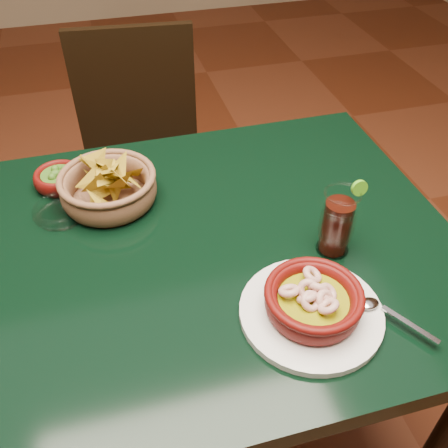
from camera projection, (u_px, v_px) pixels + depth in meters
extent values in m
plane|color=#471C0C|center=(176.00, 437.00, 1.45)|extent=(7.00, 7.00, 0.00)
cube|color=black|center=(151.00, 261.00, 0.96)|extent=(1.20, 0.80, 0.04)
cylinder|color=black|center=(443.00, 445.00, 1.07)|extent=(0.06, 0.06, 0.71)
cylinder|color=black|center=(317.00, 237.00, 1.56)|extent=(0.06, 0.06, 0.71)
cube|color=black|center=(146.00, 185.00, 1.63)|extent=(0.45, 0.45, 0.04)
cylinder|color=black|center=(102.00, 276.00, 1.62)|extent=(0.03, 0.03, 0.44)
cylinder|color=black|center=(208.00, 263.00, 1.67)|extent=(0.03, 0.03, 0.44)
cylinder|color=black|center=(103.00, 208.00, 1.88)|extent=(0.03, 0.03, 0.44)
cylinder|color=black|center=(195.00, 198.00, 1.92)|extent=(0.03, 0.03, 0.44)
cube|color=black|center=(135.00, 93.00, 1.61)|extent=(0.39, 0.07, 0.43)
cylinder|color=silver|center=(311.00, 312.00, 0.83)|extent=(0.24, 0.24, 0.01)
cylinder|color=#470806|center=(312.00, 309.00, 0.83)|extent=(0.14, 0.14, 0.01)
torus|color=#470806|center=(313.00, 301.00, 0.82)|extent=(0.18, 0.18, 0.04)
torus|color=#470806|center=(314.00, 294.00, 0.80)|extent=(0.16, 0.16, 0.01)
cylinder|color=#747407|center=(313.00, 300.00, 0.81)|extent=(0.12, 0.12, 0.01)
torus|color=#D1A494|center=(327.00, 293.00, 0.81)|extent=(0.04, 0.04, 0.04)
torus|color=#D1A494|center=(317.00, 288.00, 0.81)|extent=(0.05, 0.05, 0.04)
torus|color=#D1A494|center=(312.00, 275.00, 0.84)|extent=(0.05, 0.05, 0.03)
torus|color=#D1A494|center=(308.00, 289.00, 0.81)|extent=(0.04, 0.04, 0.04)
torus|color=#D1A494|center=(289.00, 291.00, 0.81)|extent=(0.05, 0.05, 0.03)
torus|color=#D1A494|center=(307.00, 298.00, 0.80)|extent=(0.04, 0.04, 0.03)
torus|color=#D1A494|center=(311.00, 301.00, 0.79)|extent=(0.05, 0.05, 0.04)
torus|color=#D1A494|center=(328.00, 306.00, 0.78)|extent=(0.05, 0.05, 0.04)
torus|color=#D1A494|center=(325.00, 300.00, 0.80)|extent=(0.05, 0.05, 0.04)
cube|color=silver|center=(410.00, 324.00, 0.80)|extent=(0.06, 0.09, 0.00)
ellipsoid|color=silver|center=(368.00, 304.00, 0.83)|extent=(0.04, 0.03, 0.01)
cylinder|color=brown|center=(111.00, 200.00, 1.06)|extent=(0.17, 0.17, 0.01)
torus|color=brown|center=(109.00, 189.00, 1.04)|extent=(0.24, 0.24, 0.06)
torus|color=brown|center=(106.00, 177.00, 1.02)|extent=(0.20, 0.20, 0.01)
cone|color=#A3841B|center=(116.00, 181.00, 1.06)|extent=(0.08, 0.08, 0.05)
cone|color=#A3841B|center=(116.00, 187.00, 1.04)|extent=(0.07, 0.07, 0.10)
cone|color=#A3841B|center=(95.00, 161.00, 1.05)|extent=(0.11, 0.05, 0.09)
cone|color=#A3841B|center=(104.00, 168.00, 1.02)|extent=(0.06, 0.09, 0.10)
cone|color=#A3841B|center=(120.00, 182.00, 1.00)|extent=(0.10, 0.06, 0.09)
cone|color=#A3841B|center=(120.00, 177.00, 0.99)|extent=(0.06, 0.08, 0.09)
cone|color=#A3841B|center=(117.00, 172.00, 1.02)|extent=(0.06, 0.09, 0.07)
cone|color=#A3841B|center=(104.00, 182.00, 1.07)|extent=(0.06, 0.09, 0.09)
cone|color=#A3841B|center=(132.00, 173.00, 1.06)|extent=(0.10, 0.07, 0.08)
cone|color=#A3841B|center=(97.00, 184.00, 1.01)|extent=(0.09, 0.04, 0.09)
cone|color=#A3841B|center=(95.00, 179.00, 1.06)|extent=(0.05, 0.08, 0.07)
cone|color=#A3841B|center=(93.00, 182.00, 1.01)|extent=(0.10, 0.04, 0.09)
cone|color=#A3841B|center=(111.00, 184.00, 1.05)|extent=(0.10, 0.05, 0.09)
cone|color=#A3841B|center=(106.00, 166.00, 1.03)|extent=(0.09, 0.08, 0.07)
cone|color=#A3841B|center=(101.00, 201.00, 1.00)|extent=(0.07, 0.10, 0.08)
cone|color=#A3841B|center=(131.00, 179.00, 1.05)|extent=(0.07, 0.08, 0.06)
cone|color=#A3841B|center=(108.00, 169.00, 1.01)|extent=(0.09, 0.09, 0.05)
cone|color=#A3841B|center=(109.00, 184.00, 1.03)|extent=(0.08, 0.08, 0.05)
cone|color=#A3841B|center=(107.00, 174.00, 1.02)|extent=(0.05, 0.08, 0.09)
cone|color=#A3841B|center=(105.00, 176.00, 1.01)|extent=(0.09, 0.10, 0.06)
cone|color=#A3841B|center=(119.00, 167.00, 1.02)|extent=(0.08, 0.10, 0.06)
cone|color=#A3841B|center=(117.00, 179.00, 1.03)|extent=(0.07, 0.08, 0.10)
cone|color=#A3841B|center=(87.00, 162.00, 1.04)|extent=(0.06, 0.10, 0.09)
cone|color=#A3841B|center=(99.00, 189.00, 1.03)|extent=(0.09, 0.08, 0.06)
cylinder|color=#470806|center=(60.00, 184.00, 1.11)|extent=(0.09, 0.09, 0.01)
torus|color=#470806|center=(59.00, 178.00, 1.09)|extent=(0.13, 0.13, 0.04)
cylinder|color=#244A10|center=(58.00, 176.00, 1.09)|extent=(0.07, 0.07, 0.01)
sphere|color=#244A10|center=(56.00, 174.00, 1.09)|extent=(0.02, 0.02, 0.02)
sphere|color=#244A10|center=(54.00, 174.00, 1.08)|extent=(0.02, 0.02, 0.02)
sphere|color=#244A10|center=(65.00, 169.00, 1.10)|extent=(0.02, 0.02, 0.02)
sphere|color=#244A10|center=(55.00, 169.00, 1.10)|extent=(0.02, 0.02, 0.02)
sphere|color=#244A10|center=(52.00, 177.00, 1.08)|extent=(0.02, 0.02, 0.02)
cylinder|color=white|center=(332.00, 248.00, 0.96)|extent=(0.06, 0.06, 0.01)
torus|color=white|center=(337.00, 222.00, 0.91)|extent=(0.13, 0.13, 0.08)
cylinder|color=black|center=(336.00, 227.00, 0.92)|extent=(0.05, 0.05, 0.11)
cube|color=silver|center=(333.00, 212.00, 0.90)|extent=(0.02, 0.02, 0.02)
cube|color=silver|center=(344.00, 214.00, 0.89)|extent=(0.02, 0.02, 0.02)
cube|color=silver|center=(338.00, 214.00, 0.89)|extent=(0.02, 0.02, 0.02)
torus|color=white|center=(343.00, 194.00, 0.87)|extent=(0.07, 0.07, 0.00)
cylinder|color=#4BA419|center=(359.00, 188.00, 0.87)|extent=(0.03, 0.01, 0.03)
cylinder|color=white|center=(61.00, 214.00, 1.03)|extent=(0.10, 0.10, 0.01)
torus|color=white|center=(60.00, 210.00, 1.02)|extent=(0.12, 0.12, 0.03)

